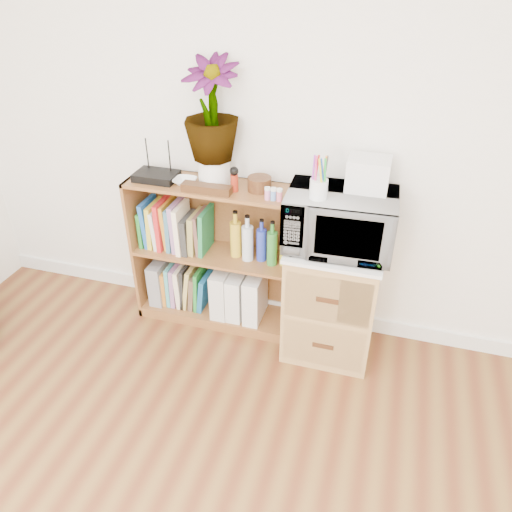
% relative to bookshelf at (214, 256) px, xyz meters
% --- Properties ---
extents(skirting_board, '(4.00, 0.02, 0.10)m').
position_rel_bookshelf_xyz_m(skirting_board, '(0.35, 0.14, -0.42)').
color(skirting_board, white).
rests_on(skirting_board, ground).
extents(bookshelf, '(1.00, 0.30, 0.95)m').
position_rel_bookshelf_xyz_m(bookshelf, '(0.00, 0.00, 0.00)').
color(bookshelf, brown).
rests_on(bookshelf, ground).
extents(wicker_unit, '(0.50, 0.45, 0.70)m').
position_rel_bookshelf_xyz_m(wicker_unit, '(0.75, -0.08, -0.12)').
color(wicker_unit, '#9E7542').
rests_on(wicker_unit, ground).
extents(microwave, '(0.58, 0.41, 0.31)m').
position_rel_bookshelf_xyz_m(microwave, '(0.75, -0.08, 0.40)').
color(microwave, silver).
rests_on(microwave, wicker_unit).
extents(pen_cup, '(0.09, 0.09, 0.10)m').
position_rel_bookshelf_xyz_m(pen_cup, '(0.64, -0.17, 0.61)').
color(pen_cup, white).
rests_on(pen_cup, microwave).
extents(small_appliance, '(0.21, 0.18, 0.17)m').
position_rel_bookshelf_xyz_m(small_appliance, '(0.86, 0.01, 0.64)').
color(small_appliance, silver).
rests_on(small_appliance, microwave).
extents(router, '(0.24, 0.16, 0.04)m').
position_rel_bookshelf_xyz_m(router, '(-0.33, -0.02, 0.50)').
color(router, black).
rests_on(router, bookshelf).
extents(white_bowl, '(0.13, 0.13, 0.03)m').
position_rel_bookshelf_xyz_m(white_bowl, '(-0.14, -0.03, 0.49)').
color(white_bowl, white).
rests_on(white_bowl, bookshelf).
extents(plant_pot, '(0.18, 0.18, 0.15)m').
position_rel_bookshelf_xyz_m(plant_pot, '(0.02, 0.02, 0.55)').
color(plant_pot, white).
rests_on(plant_pot, bookshelf).
extents(potted_plant, '(0.30, 0.30, 0.54)m').
position_rel_bookshelf_xyz_m(potted_plant, '(0.02, 0.02, 0.90)').
color(potted_plant, '#396D2B').
rests_on(potted_plant, plant_pot).
extents(trinket_box, '(0.28, 0.07, 0.05)m').
position_rel_bookshelf_xyz_m(trinket_box, '(0.02, -0.10, 0.50)').
color(trinket_box, '#3A240F').
rests_on(trinket_box, bookshelf).
extents(kokeshi_doll, '(0.04, 0.04, 0.10)m').
position_rel_bookshelf_xyz_m(kokeshi_doll, '(0.16, -0.04, 0.52)').
color(kokeshi_doll, maroon).
rests_on(kokeshi_doll, bookshelf).
extents(wooden_bowl, '(0.13, 0.13, 0.08)m').
position_rel_bookshelf_xyz_m(wooden_bowl, '(0.28, 0.01, 0.51)').
color(wooden_bowl, '#3B1D10').
rests_on(wooden_bowl, bookshelf).
extents(paint_jars, '(0.11, 0.04, 0.05)m').
position_rel_bookshelf_xyz_m(paint_jars, '(0.39, -0.09, 0.50)').
color(paint_jars, pink).
rests_on(paint_jars, bookshelf).
extents(file_box, '(0.09, 0.23, 0.29)m').
position_rel_bookshelf_xyz_m(file_box, '(-0.39, 0.00, -0.26)').
color(file_box, gray).
rests_on(file_box, bookshelf).
extents(magazine_holder_left, '(0.10, 0.25, 0.32)m').
position_rel_bookshelf_xyz_m(magazine_holder_left, '(0.05, -0.01, -0.25)').
color(magazine_holder_left, silver).
rests_on(magazine_holder_left, bookshelf).
extents(magazine_holder_mid, '(0.10, 0.24, 0.30)m').
position_rel_bookshelf_xyz_m(magazine_holder_mid, '(0.15, -0.01, -0.25)').
color(magazine_holder_mid, silver).
rests_on(magazine_holder_mid, bookshelf).
extents(magazine_holder_right, '(0.10, 0.25, 0.31)m').
position_rel_bookshelf_xyz_m(magazine_holder_right, '(0.27, -0.01, -0.25)').
color(magazine_holder_right, silver).
rests_on(magazine_holder_right, bookshelf).
extents(cookbooks, '(0.43, 0.20, 0.31)m').
position_rel_bookshelf_xyz_m(cookbooks, '(-0.25, 0.00, 0.16)').
color(cookbooks, '#207B2A').
rests_on(cookbooks, bookshelf).
extents(liquor_bottles, '(0.45, 0.07, 0.29)m').
position_rel_bookshelf_xyz_m(liquor_bottles, '(0.33, 0.00, 0.16)').
color(liquor_bottles, gold).
rests_on(liquor_bottles, bookshelf).
extents(lower_books, '(0.31, 0.19, 0.30)m').
position_rel_bookshelf_xyz_m(lower_books, '(-0.21, 0.00, -0.27)').
color(lower_books, orange).
rests_on(lower_books, bookshelf).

